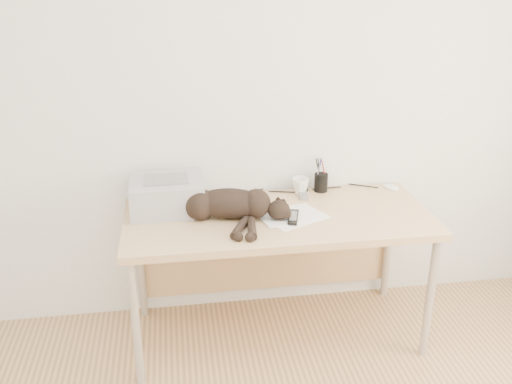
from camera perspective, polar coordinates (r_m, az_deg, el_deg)
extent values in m
plane|color=white|center=(3.14, 1.16, 9.77)|extent=(3.50, 0.00, 3.50)
cube|color=#DCB581|center=(2.99, 2.24, -2.67)|extent=(1.60, 0.70, 0.04)
cylinder|color=#B4B4B6|center=(2.88, -11.93, -12.79)|extent=(0.04, 0.04, 0.70)
cylinder|color=#B4B4B6|center=(3.14, 17.00, -10.12)|extent=(0.04, 0.04, 0.70)
cylinder|color=#B4B4B6|center=(3.39, -11.50, -6.98)|extent=(0.04, 0.04, 0.70)
cylinder|color=#B4B4B6|center=(3.61, 13.07, -5.18)|extent=(0.04, 0.04, 0.70)
cube|color=#DCB581|center=(3.42, 1.13, -5.22)|extent=(1.48, 0.02, 0.60)
cube|color=#A0A0A5|center=(3.04, -8.89, -0.30)|extent=(0.39, 0.33, 0.17)
cube|color=black|center=(3.04, -8.90, -0.15)|extent=(0.32, 0.03, 0.10)
cube|color=gray|center=(3.01, -8.99, 1.29)|extent=(0.23, 0.17, 0.01)
cube|color=white|center=(2.96, 3.94, -2.50)|extent=(0.37, 0.33, 0.00)
cube|color=white|center=(2.97, 3.29, -2.33)|extent=(0.35, 0.28, 0.00)
ellipsoid|color=black|center=(2.92, -2.58, -1.17)|extent=(0.41, 0.24, 0.16)
sphere|color=black|center=(2.93, -5.61, -1.26)|extent=(0.17, 0.17, 0.17)
ellipsoid|color=black|center=(2.90, 2.29, -1.80)|extent=(0.14, 0.13, 0.10)
cone|color=black|center=(2.93, 2.23, -0.69)|extent=(0.05, 0.06, 0.05)
cone|color=black|center=(2.93, 2.76, -0.87)|extent=(0.05, 0.06, 0.05)
cylinder|color=black|center=(2.81, -1.56, -3.48)|extent=(0.09, 0.22, 0.04)
cylinder|color=black|center=(2.80, -0.43, -3.51)|extent=(0.09, 0.22, 0.04)
cylinder|color=black|center=(3.03, -8.28, -1.77)|extent=(0.24, 0.08, 0.03)
imported|color=white|center=(3.24, 4.46, 0.62)|extent=(0.13, 0.13, 0.09)
cylinder|color=black|center=(3.28, 6.51, 0.95)|extent=(0.08, 0.08, 0.11)
cylinder|color=#990C0C|center=(3.26, 6.37, 2.12)|extent=(0.01, 0.01, 0.14)
cylinder|color=navy|center=(3.27, 6.72, 2.20)|extent=(0.01, 0.01, 0.14)
cylinder|color=black|center=(3.25, 6.62, 2.06)|extent=(0.01, 0.01, 0.14)
cube|color=gray|center=(3.24, 4.65, -0.13)|extent=(0.06, 0.17, 0.02)
cube|color=black|center=(2.93, 3.75, -2.57)|extent=(0.09, 0.18, 0.02)
ellipsoid|color=white|center=(3.41, 13.36, 0.65)|extent=(0.11, 0.13, 0.04)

